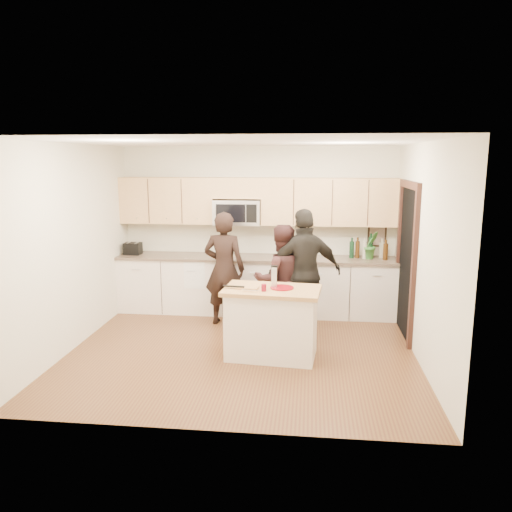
# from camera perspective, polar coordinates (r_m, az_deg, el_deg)

# --- Properties ---
(floor) EXTENTS (4.50, 4.50, 0.00)m
(floor) POSITION_cam_1_polar(r_m,az_deg,el_deg) (6.73, -1.62, -10.75)
(floor) COLOR brown
(floor) RESTS_ON ground
(room_shell) EXTENTS (4.52, 4.02, 2.71)m
(room_shell) POSITION_cam_1_polar(r_m,az_deg,el_deg) (6.30, -1.71, 4.03)
(room_shell) COLOR beige
(room_shell) RESTS_ON ground
(back_cabinetry) EXTENTS (4.50, 0.66, 0.94)m
(back_cabinetry) POSITION_cam_1_polar(r_m,az_deg,el_deg) (8.18, -0.02, -3.30)
(back_cabinetry) COLOR silver
(back_cabinetry) RESTS_ON ground
(upper_cabinetry) EXTENTS (4.50, 0.33, 0.75)m
(upper_cabinetry) POSITION_cam_1_polar(r_m,az_deg,el_deg) (8.09, 0.32, 6.40)
(upper_cabinetry) COLOR tan
(upper_cabinetry) RESTS_ON ground
(microwave) EXTENTS (0.76, 0.41, 0.40)m
(microwave) POSITION_cam_1_polar(r_m,az_deg,el_deg) (8.12, -2.12, 5.04)
(microwave) COLOR silver
(microwave) RESTS_ON ground
(doorway) EXTENTS (0.06, 1.25, 2.20)m
(doorway) POSITION_cam_1_polar(r_m,az_deg,el_deg) (7.34, 16.85, 0.05)
(doorway) COLOR black
(doorway) RESTS_ON ground
(framed_picture) EXTENTS (0.30, 0.03, 0.38)m
(framed_picture) POSITION_cam_1_polar(r_m,az_deg,el_deg) (8.33, 13.66, 2.33)
(framed_picture) COLOR black
(framed_picture) RESTS_ON ground
(dish_towel) EXTENTS (0.34, 0.60, 0.48)m
(dish_towel) POSITION_cam_1_polar(r_m,az_deg,el_deg) (8.08, -6.88, -1.16)
(dish_towel) COLOR white
(dish_towel) RESTS_ON ground
(island) EXTENTS (1.26, 0.81, 0.90)m
(island) POSITION_cam_1_polar(r_m,az_deg,el_deg) (6.40, 1.80, -7.59)
(island) COLOR silver
(island) RESTS_ON ground
(red_plate) EXTENTS (0.29, 0.29, 0.02)m
(red_plate) POSITION_cam_1_polar(r_m,az_deg,el_deg) (6.28, 2.99, -3.64)
(red_plate) COLOR maroon
(red_plate) RESTS_ON island
(box_grater) EXTENTS (0.08, 0.05, 0.27)m
(box_grater) POSITION_cam_1_polar(r_m,az_deg,el_deg) (6.28, 2.09, -2.28)
(box_grater) COLOR silver
(box_grater) RESTS_ON red_plate
(drink_glass) EXTENTS (0.06, 0.06, 0.09)m
(drink_glass) POSITION_cam_1_polar(r_m,az_deg,el_deg) (6.13, 0.89, -3.64)
(drink_glass) COLOR maroon
(drink_glass) RESTS_ON island
(cutting_board) EXTENTS (0.30, 0.20, 0.02)m
(cutting_board) POSITION_cam_1_polar(r_m,az_deg,el_deg) (6.27, -1.01, -3.63)
(cutting_board) COLOR #B7824C
(cutting_board) RESTS_ON island
(tongs) EXTENTS (0.27, 0.06, 0.02)m
(tongs) POSITION_cam_1_polar(r_m,az_deg,el_deg) (6.26, -2.57, -3.49)
(tongs) COLOR black
(tongs) RESTS_ON cutting_board
(knife) EXTENTS (0.21, 0.04, 0.01)m
(knife) POSITION_cam_1_polar(r_m,az_deg,el_deg) (6.10, -0.71, -3.93)
(knife) COLOR silver
(knife) RESTS_ON cutting_board
(toaster) EXTENTS (0.27, 0.21, 0.20)m
(toaster) POSITION_cam_1_polar(r_m,az_deg,el_deg) (8.51, -13.90, 0.83)
(toaster) COLOR black
(toaster) RESTS_ON back_cabinetry
(bottle_cluster) EXTENTS (0.59, 0.24, 0.40)m
(bottle_cluster) POSITION_cam_1_polar(r_m,az_deg,el_deg) (8.11, 12.86, 0.90)
(bottle_cluster) COLOR black
(bottle_cluster) RESTS_ON back_cabinetry
(orchid) EXTENTS (0.30, 0.28, 0.44)m
(orchid) POSITION_cam_1_polar(r_m,az_deg,el_deg) (8.08, 13.00, 1.22)
(orchid) COLOR #3B8033
(orchid) RESTS_ON back_cabinetry
(woman_left) EXTENTS (0.68, 0.49, 1.73)m
(woman_left) POSITION_cam_1_polar(r_m,az_deg,el_deg) (7.55, -3.64, -1.47)
(woman_left) COLOR black
(woman_left) RESTS_ON ground
(woman_center) EXTENTS (0.90, 0.78, 1.60)m
(woman_center) POSITION_cam_1_polar(r_m,az_deg,el_deg) (7.12, 2.83, -2.77)
(woman_center) COLOR black
(woman_center) RESTS_ON ground
(woman_right) EXTENTS (1.15, 0.77, 1.82)m
(woman_right) POSITION_cam_1_polar(r_m,az_deg,el_deg) (7.07, 5.58, -1.97)
(woman_right) COLOR black
(woman_right) RESTS_ON ground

